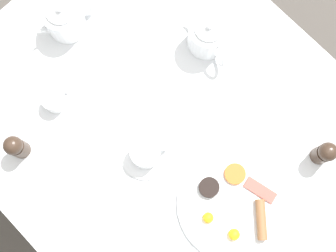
{
  "coord_description": "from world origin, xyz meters",
  "views": [
    {
      "loc": [
        -0.17,
        -0.17,
        2.03
      ],
      "look_at": [
        0.0,
        0.0,
        0.79
      ],
      "focal_mm": 50.0,
      "sensor_mm": 36.0,
      "label": 1
    }
  ],
  "objects_px": {
    "breakfast_plate": "(234,205)",
    "teapot_near": "(64,19)",
    "pepper_grinder": "(16,147)",
    "knife_by_plate": "(287,91)",
    "fork_by_plate": "(85,191)",
    "creamer_jug": "(55,101)",
    "salt_grinder": "(325,153)",
    "teacup_with_saucer_left": "(146,153)",
    "teapot_far": "(208,36)"
  },
  "relations": [
    {
      "from": "teacup_with_saucer_left",
      "to": "fork_by_plate",
      "type": "height_order",
      "value": "teacup_with_saucer_left"
    },
    {
      "from": "pepper_grinder",
      "to": "fork_by_plate",
      "type": "height_order",
      "value": "pepper_grinder"
    },
    {
      "from": "teapot_far",
      "to": "creamer_jug",
      "type": "height_order",
      "value": "teapot_far"
    },
    {
      "from": "teapot_near",
      "to": "teacup_with_saucer_left",
      "type": "bearing_deg",
      "value": 90.08
    },
    {
      "from": "teapot_far",
      "to": "pepper_grinder",
      "type": "bearing_deg",
      "value": 94.43
    },
    {
      "from": "salt_grinder",
      "to": "fork_by_plate",
      "type": "height_order",
      "value": "salt_grinder"
    },
    {
      "from": "teapot_near",
      "to": "fork_by_plate",
      "type": "bearing_deg",
      "value": 66.33
    },
    {
      "from": "teacup_with_saucer_left",
      "to": "salt_grinder",
      "type": "height_order",
      "value": "salt_grinder"
    },
    {
      "from": "breakfast_plate",
      "to": "teapot_near",
      "type": "height_order",
      "value": "teapot_near"
    },
    {
      "from": "fork_by_plate",
      "to": "teapot_far",
      "type": "bearing_deg",
      "value": 7.4
    },
    {
      "from": "teacup_with_saucer_left",
      "to": "creamer_jug",
      "type": "distance_m",
      "value": 0.29
    },
    {
      "from": "salt_grinder",
      "to": "breakfast_plate",
      "type": "bearing_deg",
      "value": 164.98
    },
    {
      "from": "breakfast_plate",
      "to": "teapot_near",
      "type": "relative_size",
      "value": 1.55
    },
    {
      "from": "pepper_grinder",
      "to": "fork_by_plate",
      "type": "relative_size",
      "value": 0.69
    },
    {
      "from": "salt_grinder",
      "to": "creamer_jug",
      "type": "bearing_deg",
      "value": 124.08
    },
    {
      "from": "breakfast_plate",
      "to": "teapot_far",
      "type": "height_order",
      "value": "teapot_far"
    },
    {
      "from": "teacup_with_saucer_left",
      "to": "creamer_jug",
      "type": "bearing_deg",
      "value": 105.57
    },
    {
      "from": "teapot_near",
      "to": "salt_grinder",
      "type": "bearing_deg",
      "value": 120.2
    },
    {
      "from": "teacup_with_saucer_left",
      "to": "pepper_grinder",
      "type": "relative_size",
      "value": 1.33
    },
    {
      "from": "teapot_near",
      "to": "creamer_jug",
      "type": "bearing_deg",
      "value": 52.89
    },
    {
      "from": "creamer_jug",
      "to": "fork_by_plate",
      "type": "height_order",
      "value": "creamer_jug"
    },
    {
      "from": "teapot_near",
      "to": "pepper_grinder",
      "type": "bearing_deg",
      "value": 41.38
    },
    {
      "from": "teapot_far",
      "to": "teacup_with_saucer_left",
      "type": "bearing_deg",
      "value": 125.43
    },
    {
      "from": "breakfast_plate",
      "to": "teapot_near",
      "type": "distance_m",
      "value": 0.68
    },
    {
      "from": "creamer_jug",
      "to": "teapot_near",
      "type": "bearing_deg",
      "value": 40.28
    },
    {
      "from": "breakfast_plate",
      "to": "teapot_far",
      "type": "bearing_deg",
      "value": 53.82
    },
    {
      "from": "teapot_far",
      "to": "pepper_grinder",
      "type": "height_order",
      "value": "teapot_far"
    },
    {
      "from": "teacup_with_saucer_left",
      "to": "pepper_grinder",
      "type": "height_order",
      "value": "pepper_grinder"
    },
    {
      "from": "teapot_far",
      "to": "breakfast_plate",
      "type": "bearing_deg",
      "value": 161.14
    },
    {
      "from": "pepper_grinder",
      "to": "salt_grinder",
      "type": "distance_m",
      "value": 0.8
    },
    {
      "from": "knife_by_plate",
      "to": "teapot_far",
      "type": "bearing_deg",
      "value": 103.22
    },
    {
      "from": "creamer_jug",
      "to": "teapot_far",
      "type": "bearing_deg",
      "value": -21.44
    },
    {
      "from": "teapot_far",
      "to": "teacup_with_saucer_left",
      "type": "xyz_separation_m",
      "value": [
        -0.34,
        -0.11,
        -0.02
      ]
    },
    {
      "from": "teapot_far",
      "to": "fork_by_plate",
      "type": "relative_size",
      "value": 1.27
    },
    {
      "from": "teapot_far",
      "to": "creamer_jug",
      "type": "bearing_deg",
      "value": 85.88
    },
    {
      "from": "breakfast_plate",
      "to": "knife_by_plate",
      "type": "bearing_deg",
      "value": 19.21
    },
    {
      "from": "teapot_near",
      "to": "knife_by_plate",
      "type": "height_order",
      "value": "teapot_near"
    },
    {
      "from": "breakfast_plate",
      "to": "teapot_far",
      "type": "distance_m",
      "value": 0.46
    },
    {
      "from": "fork_by_plate",
      "to": "knife_by_plate",
      "type": "distance_m",
      "value": 0.62
    },
    {
      "from": "knife_by_plate",
      "to": "breakfast_plate",
      "type": "bearing_deg",
      "value": -160.79
    },
    {
      "from": "creamer_jug",
      "to": "pepper_grinder",
      "type": "distance_m",
      "value": 0.16
    },
    {
      "from": "breakfast_plate",
      "to": "salt_grinder",
      "type": "bearing_deg",
      "value": -15.02
    },
    {
      "from": "teacup_with_saucer_left",
      "to": "knife_by_plate",
      "type": "relative_size",
      "value": 0.7
    },
    {
      "from": "breakfast_plate",
      "to": "teapot_near",
      "type": "bearing_deg",
      "value": 88.24
    },
    {
      "from": "pepper_grinder",
      "to": "knife_by_plate",
      "type": "xyz_separation_m",
      "value": [
        0.64,
        -0.39,
        -0.05
      ]
    },
    {
      "from": "pepper_grinder",
      "to": "knife_by_plate",
      "type": "bearing_deg",
      "value": -31.31
    },
    {
      "from": "teapot_near",
      "to": "creamer_jug",
      "type": "relative_size",
      "value": 2.36
    },
    {
      "from": "creamer_jug",
      "to": "pepper_grinder",
      "type": "xyz_separation_m",
      "value": [
        -0.15,
        -0.03,
        0.03
      ]
    },
    {
      "from": "teacup_with_saucer_left",
      "to": "creamer_jug",
      "type": "relative_size",
      "value": 1.68
    },
    {
      "from": "breakfast_plate",
      "to": "teapot_far",
      "type": "xyz_separation_m",
      "value": [
        0.27,
        0.37,
        0.04
      ]
    }
  ]
}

